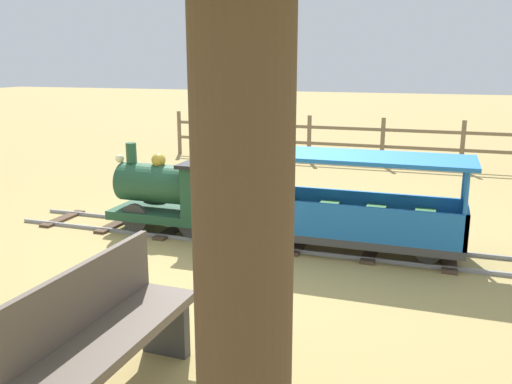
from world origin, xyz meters
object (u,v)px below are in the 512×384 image
Objects in this scene: passenger_car at (350,212)px; park_bench at (106,335)px; locomotive at (178,192)px; conductor_person at (241,139)px.

passenger_car is 1.80× the size of park_bench.
passenger_car is (0.00, -1.94, -0.06)m from locomotive.
locomotive is 1.23m from conductor_person.
passenger_car is at bearing -90.00° from locomotive.
passenger_car is 1.98m from conductor_person.
conductor_person is (1.07, -0.36, 0.47)m from locomotive.
park_bench is at bearing -170.42° from conductor_person.
conductor_person reaches higher than park_bench.
locomotive and passenger_car have the same top height.
locomotive is 3.17m from park_bench.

